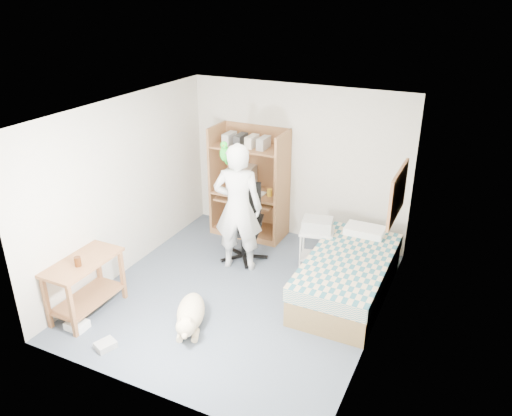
# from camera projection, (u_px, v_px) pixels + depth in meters

# --- Properties ---
(floor) EXTENTS (4.00, 4.00, 0.00)m
(floor) POSITION_uv_depth(u_px,v_px,m) (240.00, 294.00, 6.77)
(floor) COLOR #485262
(floor) RESTS_ON ground
(wall_back) EXTENTS (3.60, 0.02, 2.50)m
(wall_back) POSITION_uv_depth(u_px,v_px,m) (297.00, 163.00, 7.91)
(wall_back) COLOR beige
(wall_back) RESTS_ON floor
(wall_right) EXTENTS (0.02, 4.00, 2.50)m
(wall_right) POSITION_uv_depth(u_px,v_px,m) (382.00, 239.00, 5.55)
(wall_right) COLOR beige
(wall_right) RESTS_ON floor
(wall_left) EXTENTS (0.02, 4.00, 2.50)m
(wall_left) POSITION_uv_depth(u_px,v_px,m) (125.00, 187.00, 6.98)
(wall_left) COLOR beige
(wall_left) RESTS_ON floor
(ceiling) EXTENTS (3.60, 4.00, 0.02)m
(ceiling) POSITION_uv_depth(u_px,v_px,m) (237.00, 111.00, 5.75)
(ceiling) COLOR white
(ceiling) RESTS_ON wall_back
(computer_hutch) EXTENTS (1.20, 0.63, 1.80)m
(computer_hutch) POSITION_uv_depth(u_px,v_px,m) (250.00, 187.00, 8.15)
(computer_hutch) COLOR brown
(computer_hutch) RESTS_ON floor
(bed) EXTENTS (1.02, 2.02, 0.66)m
(bed) POSITION_uv_depth(u_px,v_px,m) (348.00, 276.00, 6.65)
(bed) COLOR brown
(bed) RESTS_ON floor
(side_desk) EXTENTS (0.50, 1.00, 0.75)m
(side_desk) POSITION_uv_depth(u_px,v_px,m) (85.00, 279.00, 6.20)
(side_desk) COLOR brown
(side_desk) RESTS_ON floor
(corkboard) EXTENTS (0.04, 0.94, 0.66)m
(corkboard) POSITION_uv_depth(u_px,v_px,m) (398.00, 194.00, 6.22)
(corkboard) COLOR olive
(corkboard) RESTS_ON wall_right
(office_chair) EXTENTS (0.65, 0.65, 1.14)m
(office_chair) POSITION_uv_depth(u_px,v_px,m) (244.00, 232.00, 7.56)
(office_chair) COLOR black
(office_chair) RESTS_ON floor
(person) EXTENTS (0.79, 0.63, 1.90)m
(person) POSITION_uv_depth(u_px,v_px,m) (238.00, 208.00, 7.06)
(person) COLOR white
(person) RESTS_ON floor
(parrot) EXTENTS (0.14, 0.24, 0.38)m
(parrot) POSITION_uv_depth(u_px,v_px,m) (225.00, 152.00, 6.83)
(parrot) COLOR #159617
(parrot) RESTS_ON person
(dog) EXTENTS (0.60, 0.97, 0.39)m
(dog) POSITION_uv_depth(u_px,v_px,m) (190.00, 314.00, 6.07)
(dog) COLOR #CEB48A
(dog) RESTS_ON floor
(printer_cart) EXTENTS (0.55, 0.48, 0.58)m
(printer_cart) POSITION_uv_depth(u_px,v_px,m) (316.00, 242.00, 7.31)
(printer_cart) COLOR silver
(printer_cart) RESTS_ON floor
(printer) EXTENTS (0.48, 0.40, 0.18)m
(printer) POSITION_uv_depth(u_px,v_px,m) (317.00, 225.00, 7.20)
(printer) COLOR #AEAEA9
(printer) RESTS_ON printer_cart
(crt_monitor) EXTENTS (0.42, 0.44, 0.37)m
(crt_monitor) POSITION_uv_depth(u_px,v_px,m) (242.00, 177.00, 8.16)
(crt_monitor) COLOR beige
(crt_monitor) RESTS_ON computer_hutch
(keyboard) EXTENTS (0.46, 0.21, 0.03)m
(keyboard) POSITION_uv_depth(u_px,v_px,m) (247.00, 199.00, 8.07)
(keyboard) COLOR beige
(keyboard) RESTS_ON computer_hutch
(pencil_cup) EXTENTS (0.08, 0.08, 0.12)m
(pencil_cup) POSITION_uv_depth(u_px,v_px,m) (270.00, 193.00, 7.92)
(pencil_cup) COLOR gold
(pencil_cup) RESTS_ON computer_hutch
(drink_glass) EXTENTS (0.08, 0.08, 0.12)m
(drink_glass) POSITION_uv_depth(u_px,v_px,m) (78.00, 262.00, 5.96)
(drink_glass) COLOR #3E1D0A
(drink_glass) RESTS_ON side_desk
(floor_box_a) EXTENTS (0.25, 0.20, 0.10)m
(floor_box_a) POSITION_uv_depth(u_px,v_px,m) (77.00, 325.00, 6.06)
(floor_box_a) COLOR white
(floor_box_a) RESTS_ON floor
(floor_box_b) EXTENTS (0.25, 0.27, 0.08)m
(floor_box_b) POSITION_uv_depth(u_px,v_px,m) (106.00, 345.00, 5.74)
(floor_box_b) COLOR #A5A5A0
(floor_box_b) RESTS_ON floor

